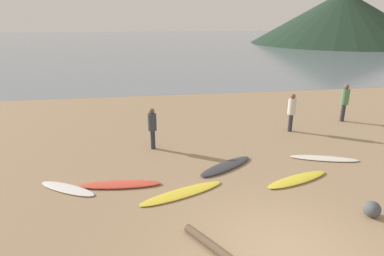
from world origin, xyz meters
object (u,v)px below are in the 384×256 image
object	(u,v)px
surfboard_2	(182,193)
person_0	(152,125)
person_1	(292,109)
surfboard_3	(226,166)
surfboard_0	(67,189)
surfboard_4	(297,179)
surfboard_1	(120,184)
person_2	(345,100)
surfboard_5	(324,158)
beach_rock_near	(372,209)
driftwood_log	(219,251)

from	to	relation	value
surfboard_2	person_0	xyz separation A→B (m)	(-0.65, 3.57, 0.91)
person_0	person_1	distance (m)	6.13
surfboard_3	person_1	xyz separation A→B (m)	(3.71, 3.15, 0.94)
surfboard_0	surfboard_4	world-z (taller)	surfboard_4
surfboard_1	person_2	size ratio (longest dim) A/B	1.35
surfboard_5	beach_rock_near	size ratio (longest dim) A/B	5.62
surfboard_5	person_1	xyz separation A→B (m)	(0.11, 3.05, 0.96)
surfboard_0	person_0	bearing A→B (deg)	79.73
surfboard_1	beach_rock_near	distance (m)	6.85
surfboard_4	driftwood_log	bearing A→B (deg)	-156.87
surfboard_5	driftwood_log	bearing A→B (deg)	-120.59
surfboard_3	person_1	distance (m)	4.95
surfboard_2	person_2	distance (m)	10.28
person_0	person_2	distance (m)	9.40
person_0	driftwood_log	bearing A→B (deg)	0.60
surfboard_0	person_1	xyz separation A→B (m)	(8.66, 3.87, 0.96)
surfboard_2	driftwood_log	bearing A→B (deg)	-102.21
surfboard_3	beach_rock_near	bearing A→B (deg)	-82.29
surfboard_1	surfboard_4	world-z (taller)	surfboard_1
surfboard_4	surfboard_5	bearing A→B (deg)	19.96
driftwood_log	beach_rock_near	size ratio (longest dim) A/B	5.12
surfboard_3	surfboard_5	xyz separation A→B (m)	(3.60, 0.10, -0.01)
surfboard_1	person_0	size ratio (longest dim) A/B	1.53
surfboard_0	person_2	xyz separation A→B (m)	(11.79, 4.88, 1.03)
person_0	beach_rock_near	size ratio (longest dim) A/B	3.84
surfboard_0	person_2	bearing A→B (deg)	55.46
surfboard_3	surfboard_4	size ratio (longest dim) A/B	1.00
surfboard_3	surfboard_5	world-z (taller)	surfboard_3
surfboard_0	surfboard_3	size ratio (longest dim) A/B	0.84
person_0	beach_rock_near	bearing A→B (deg)	34.52
surfboard_1	surfboard_0	bearing A→B (deg)	-175.38
surfboard_2	surfboard_5	xyz separation A→B (m)	(5.27, 1.61, 0.00)
surfboard_1	surfboard_3	bearing A→B (deg)	16.89
surfboard_4	person_0	bearing A→B (deg)	122.93
person_1	person_2	size ratio (longest dim) A/B	0.93
surfboard_3	surfboard_2	bearing A→B (deg)	-170.93
surfboard_4	driftwood_log	size ratio (longest dim) A/B	1.09
surfboard_2	surfboard_1	bearing A→B (deg)	134.59
driftwood_log	beach_rock_near	distance (m)	4.19
surfboard_3	person_2	xyz separation A→B (m)	(6.84, 4.15, 1.01)
surfboard_3	driftwood_log	world-z (taller)	driftwood_log
surfboard_5	person_1	bearing A→B (deg)	106.09
surfboard_5	person_0	distance (m)	6.30
surfboard_0	surfboard_5	bearing A→B (deg)	38.50
beach_rock_near	driftwood_log	bearing A→B (deg)	-169.34
surfboard_0	surfboard_5	world-z (taller)	surfboard_5
surfboard_3	person_1	bearing A→B (deg)	7.34
surfboard_5	surfboard_2	bearing A→B (deg)	-144.81
surfboard_3	person_1	world-z (taller)	person_1
driftwood_log	surfboard_3	bearing A→B (deg)	73.33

